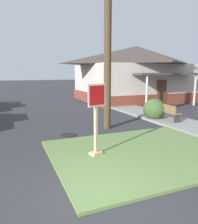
{
  "coord_description": "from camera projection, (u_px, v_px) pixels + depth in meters",
  "views": [
    {
      "loc": [
        -1.52,
        -3.86,
        2.64
      ],
      "look_at": [
        1.9,
        4.34,
        1.04
      ],
      "focal_mm": 34.99,
      "sensor_mm": 36.0,
      "label": 1
    }
  ],
  "objects": [
    {
      "name": "manhole_cover",
      "position": [
        69.0,
        135.0,
        9.36
      ],
      "size": [
        0.7,
        0.7,
        0.02
      ],
      "primitive_type": "cylinder",
      "color": "black",
      "rests_on": "ground"
    },
    {
      "name": "stop_sign",
      "position": [
        96.0,
        122.0,
        6.76
      ],
      "size": [
        0.66,
        0.38,
        2.24
      ],
      "color": "tan",
      "rests_on": "grass_corner_patch"
    },
    {
      "name": "grass_corner_patch",
      "position": [
        142.0,
        152.0,
        7.28
      ],
      "size": [
        5.92,
        4.67,
        0.08
      ],
      "primitive_type": "cube",
      "color": "#668447",
      "rests_on": "ground"
    },
    {
      "name": "utility_pole",
      "position": [
        108.0,
        17.0,
        9.65
      ],
      "size": [
        1.66,
        0.34,
        9.85
      ],
      "color": "#4C3823",
      "rests_on": "ground"
    },
    {
      "name": "ground_plane",
      "position": [
        95.0,
        201.0,
        4.55
      ],
      "size": [
        160.0,
        160.0,
        0.0
      ],
      "primitive_type": "plane",
      "color": "#333335"
    },
    {
      "name": "corner_house",
      "position": [
        136.0,
        73.0,
        21.34
      ],
      "size": [
        10.9,
        9.57,
        5.17
      ],
      "color": "brown",
      "rests_on": "ground"
    },
    {
      "name": "sidewalk_strip",
      "position": [
        159.0,
        117.0,
        12.89
      ],
      "size": [
        2.2,
        17.79,
        0.12
      ],
      "primitive_type": "cube",
      "color": "gray",
      "rests_on": "ground"
    },
    {
      "name": "street_bench",
      "position": [
        168.0,
        111.0,
        11.81
      ],
      "size": [
        0.53,
        1.67,
        0.85
      ],
      "color": "brown",
      "rests_on": "sidewalk_strip"
    },
    {
      "name": "shrub_by_curb",
      "position": [
        154.0,
        109.0,
        12.33
      ],
      "size": [
        1.24,
        1.24,
        1.21
      ],
      "primitive_type": "ellipsoid",
      "color": "#3C5B2B",
      "rests_on": "ground"
    }
  ]
}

